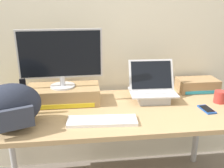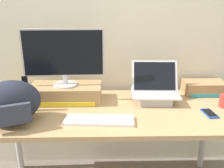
# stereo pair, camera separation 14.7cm
# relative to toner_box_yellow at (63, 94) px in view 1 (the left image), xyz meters

# --- Properties ---
(back_wall) EXTENTS (7.00, 0.10, 2.60)m
(back_wall) POSITION_rel_toner_box_yellow_xyz_m (0.34, 0.31, 0.53)
(back_wall) COLOR silver
(back_wall) RESTS_ON ground
(desk) EXTENTS (1.72, 0.72, 0.71)m
(desk) POSITION_rel_toner_box_yellow_xyz_m (0.34, -0.16, -0.13)
(desk) COLOR tan
(desk) RESTS_ON ground
(toner_box_yellow) EXTENTS (0.52, 0.25, 0.12)m
(toner_box_yellow) POSITION_rel_toner_box_yellow_xyz_m (0.00, 0.00, 0.00)
(toner_box_yellow) COLOR #A88456
(toner_box_yellow) RESTS_ON desk
(desktop_monitor) EXTENTS (0.57, 0.17, 0.41)m
(desktop_monitor) POSITION_rel_toner_box_yellow_xyz_m (0.00, -0.00, 0.28)
(desktop_monitor) COLOR silver
(desktop_monitor) RESTS_ON toner_box_yellow
(open_laptop) EXTENTS (0.34, 0.25, 0.29)m
(open_laptop) POSITION_rel_toner_box_yellow_xyz_m (0.65, -0.03, 0.00)
(open_laptop) COLOR #ADADB2
(open_laptop) RESTS_ON desk
(external_keyboard) EXTENTS (0.43, 0.16, 0.02)m
(external_keyboard) POSITION_rel_toner_box_yellow_xyz_m (0.25, -0.35, -0.05)
(external_keyboard) COLOR white
(external_keyboard) RESTS_ON desk
(messenger_backpack) EXTENTS (0.41, 0.35, 0.26)m
(messenger_backpack) POSITION_rel_toner_box_yellow_xyz_m (-0.27, -0.33, 0.07)
(messenger_backpack) COLOR #232838
(messenger_backpack) RESTS_ON desk
(coffee_mug) EXTENTS (0.12, 0.08, 0.09)m
(coffee_mug) POSITION_rel_toner_box_yellow_xyz_m (1.13, -0.14, -0.02)
(coffee_mug) COLOR #B2332D
(coffee_mug) RESTS_ON desk
(cell_phone) EXTENTS (0.08, 0.14, 0.01)m
(cell_phone) POSITION_rel_toner_box_yellow_xyz_m (0.97, -0.25, -0.05)
(cell_phone) COLOR #19479E
(cell_phone) RESTS_ON desk
(plush_toy) EXTENTS (0.10, 0.10, 0.10)m
(plush_toy) POSITION_rel_toner_box_yellow_xyz_m (-0.38, 0.00, -0.01)
(plush_toy) COLOR #56B256
(plush_toy) RESTS_ON desk
(toner_box_cyan) EXTENTS (0.32, 0.18, 0.10)m
(toner_box_cyan) POSITION_rel_toner_box_yellow_xyz_m (1.07, 0.12, -0.01)
(toner_box_cyan) COLOR #9E7A51
(toner_box_cyan) RESTS_ON desk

